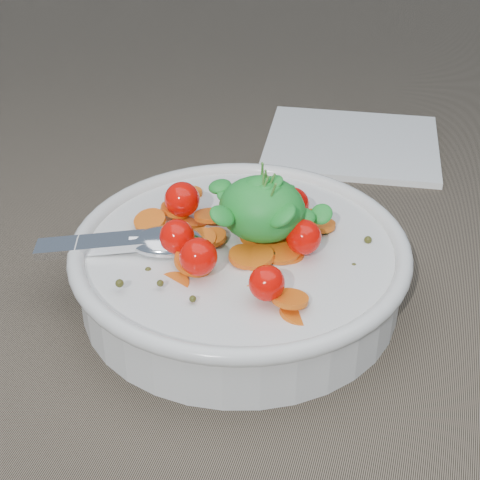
# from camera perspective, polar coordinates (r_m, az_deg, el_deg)

# --- Properties ---
(ground) EXTENTS (6.00, 6.00, 0.00)m
(ground) POSITION_cam_1_polar(r_m,az_deg,el_deg) (0.57, 0.27, -2.55)
(ground) COLOR #6F624F
(ground) RESTS_ON ground
(bowl) EXTENTS (0.26, 0.24, 0.10)m
(bowl) POSITION_cam_1_polar(r_m,az_deg,el_deg) (0.53, 0.00, -1.89)
(bowl) COLOR white
(bowl) RESTS_ON ground
(napkin) EXTENTS (0.19, 0.17, 0.01)m
(napkin) POSITION_cam_1_polar(r_m,az_deg,el_deg) (0.77, 8.67, 7.37)
(napkin) COLOR white
(napkin) RESTS_ON ground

